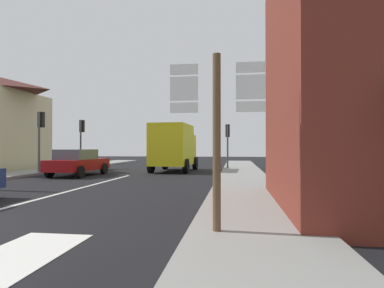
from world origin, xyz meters
name	(u,v)px	position (x,y,z in m)	size (l,w,h in m)	color
ground_plane	(115,179)	(0.00, 10.00, 0.00)	(80.00, 80.00, 0.00)	black
sidewalk_right	(245,184)	(6.33, 8.00, 0.07)	(2.48, 44.00, 0.14)	gray
lane_centre_stripe	(76,189)	(0.00, 6.00, 0.01)	(0.16, 12.00, 0.01)	silver
lane_turn_arrow	(22,254)	(2.80, -1.00, 0.01)	(1.20, 2.20, 0.01)	silver
sedan_far	(78,162)	(-2.76, 11.53, 0.76)	(2.15, 4.29, 1.47)	maroon
delivery_truck	(174,146)	(1.93, 15.42, 1.65)	(2.66, 5.09, 3.05)	yellow
route_sign_post	(217,128)	(5.61, 0.19, 1.91)	(1.66, 0.14, 3.20)	brown
traffic_light_far_left	(82,133)	(-5.40, 17.20, 2.68)	(0.30, 0.49, 3.62)	#47474C
traffic_light_near_left	(41,128)	(-5.40, 12.11, 2.71)	(0.30, 0.49, 3.66)	#47474C
traffic_light_far_right	(228,136)	(5.40, 17.69, 2.39)	(0.30, 0.49, 3.23)	#47474C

